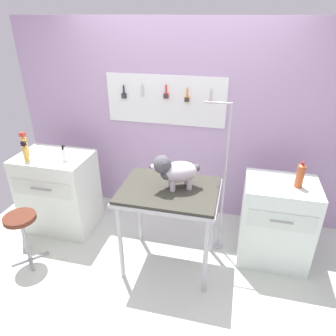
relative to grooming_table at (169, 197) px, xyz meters
The scene contains 12 objects.
ground 0.86m from the grooming_table, 113.17° to the right, with size 4.40×4.00×0.04m, color silver.
rear_wall_panel 1.10m from the grooming_table, 96.01° to the left, with size 4.00×0.11×2.30m.
grooming_table is the anchor object (origin of this frame).
grooming_arm 0.59m from the grooming_table, 37.83° to the left, with size 0.30×0.11×1.62m.
dog 0.28m from the grooming_table, 29.39° to the left, with size 0.44×0.33×0.33m.
counter_left 1.47m from the grooming_table, 166.86° to the left, with size 0.80×0.58×0.92m.
cabinet_right 1.13m from the grooming_table, 18.41° to the left, with size 0.68×0.54×0.89m.
stool 1.50m from the grooming_table, 167.73° to the right, with size 0.31×0.31×0.56m.
shampoo_bottle 1.60m from the grooming_table, behind, with size 0.05×0.05×0.22m.
pump_bottle_white 1.24m from the grooming_table, 168.12° to the left, with size 0.05×0.05×0.17m.
conditioner_bottle 1.76m from the grooming_table, 169.25° to the left, with size 0.07×0.07×0.24m.
soda_bottle 1.21m from the grooming_table, 15.24° to the left, with size 0.07×0.07×0.25m.
Camera 1 is at (0.66, -2.09, 2.33)m, focal length 32.79 mm.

